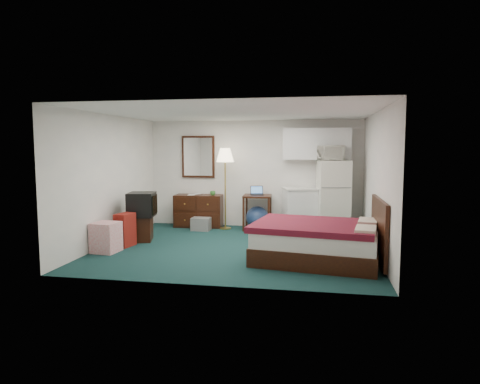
% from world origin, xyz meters
% --- Properties ---
extents(floor, '(5.00, 4.50, 0.01)m').
position_xyz_m(floor, '(0.00, 0.00, 0.00)').
color(floor, '#113634').
rests_on(floor, ground).
extents(ceiling, '(5.00, 4.50, 0.01)m').
position_xyz_m(ceiling, '(0.00, 0.00, 2.50)').
color(ceiling, silver).
rests_on(ceiling, walls).
extents(walls, '(5.01, 4.51, 2.50)m').
position_xyz_m(walls, '(0.00, 0.00, 1.25)').
color(walls, silver).
rests_on(walls, floor).
extents(mirror, '(0.80, 0.06, 1.00)m').
position_xyz_m(mirror, '(-1.35, 2.22, 1.65)').
color(mirror, white).
rests_on(mirror, walls).
extents(upper_cabinets, '(1.50, 0.35, 0.70)m').
position_xyz_m(upper_cabinets, '(1.45, 2.08, 1.95)').
color(upper_cabinets, white).
rests_on(upper_cabinets, walls).
extents(headboard, '(0.06, 1.56, 1.00)m').
position_xyz_m(headboard, '(2.46, -0.69, 0.55)').
color(headboard, black).
rests_on(headboard, walls).
extents(dresser, '(1.14, 0.56, 0.76)m').
position_xyz_m(dresser, '(-1.28, 1.97, 0.38)').
color(dresser, black).
rests_on(dresser, floor).
extents(floor_lamp, '(0.51, 0.51, 1.86)m').
position_xyz_m(floor_lamp, '(-0.60, 1.81, 0.93)').
color(floor_lamp, gold).
rests_on(floor_lamp, floor).
extents(desk, '(0.65, 0.65, 0.79)m').
position_xyz_m(desk, '(0.14, 1.87, 0.40)').
color(desk, black).
rests_on(desk, floor).
extents(exercise_ball, '(0.63, 0.63, 0.52)m').
position_xyz_m(exercise_ball, '(0.12, 1.96, 0.26)').
color(exercise_ball, navy).
rests_on(exercise_ball, floor).
extents(kitchen_counter, '(1.00, 0.86, 0.94)m').
position_xyz_m(kitchen_counter, '(1.18, 1.91, 0.47)').
color(kitchen_counter, white).
rests_on(kitchen_counter, floor).
extents(fridge, '(0.75, 0.75, 1.59)m').
position_xyz_m(fridge, '(1.82, 1.77, 0.80)').
color(fridge, silver).
rests_on(fridge, floor).
extents(bed, '(2.17, 1.81, 0.63)m').
position_xyz_m(bed, '(1.48, -0.69, 0.31)').
color(bed, '#471023').
rests_on(bed, floor).
extents(tv_stand, '(0.62, 0.66, 0.50)m').
position_xyz_m(tv_stand, '(-2.05, 0.27, 0.25)').
color(tv_stand, black).
rests_on(tv_stand, floor).
extents(suitcase, '(0.31, 0.43, 0.63)m').
position_xyz_m(suitcase, '(-2.10, -0.26, 0.32)').
color(suitcase, maroon).
rests_on(suitcase, floor).
extents(retail_box, '(0.47, 0.47, 0.54)m').
position_xyz_m(retail_box, '(-2.24, -0.75, 0.27)').
color(retail_box, white).
rests_on(retail_box, floor).
extents(file_bin, '(0.42, 0.31, 0.29)m').
position_xyz_m(file_bin, '(-1.10, 1.52, 0.14)').
color(file_bin, slate).
rests_on(file_bin, floor).
extents(cardboard_box_a, '(0.31, 0.28, 0.23)m').
position_xyz_m(cardboard_box_a, '(0.29, 1.69, 0.12)').
color(cardboard_box_a, '#976844').
rests_on(cardboard_box_a, floor).
extents(cardboard_box_b, '(0.25, 0.28, 0.23)m').
position_xyz_m(cardboard_box_b, '(0.71, 1.69, 0.12)').
color(cardboard_box_b, '#976844').
rests_on(cardboard_box_b, floor).
extents(laptop, '(0.33, 0.29, 0.20)m').
position_xyz_m(laptop, '(0.13, 1.88, 0.89)').
color(laptop, black).
rests_on(laptop, desk).
extents(crt_tv, '(0.61, 0.64, 0.48)m').
position_xyz_m(crt_tv, '(-1.98, 0.25, 0.74)').
color(crt_tv, black).
rests_on(crt_tv, tv_stand).
extents(microwave, '(0.59, 0.34, 0.39)m').
position_xyz_m(microwave, '(1.75, 1.73, 1.79)').
color(microwave, silver).
rests_on(microwave, fridge).
extents(book_a, '(0.17, 0.04, 0.23)m').
position_xyz_m(book_a, '(-1.50, 1.86, 0.87)').
color(book_a, '#976844').
rests_on(book_a, dresser).
extents(book_b, '(0.15, 0.06, 0.20)m').
position_xyz_m(book_b, '(-1.41, 2.08, 0.86)').
color(book_b, '#976844').
rests_on(book_b, dresser).
extents(mug, '(0.16, 0.14, 0.13)m').
position_xyz_m(mug, '(-0.92, 1.91, 0.82)').
color(mug, '#34782F').
rests_on(mug, dresser).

